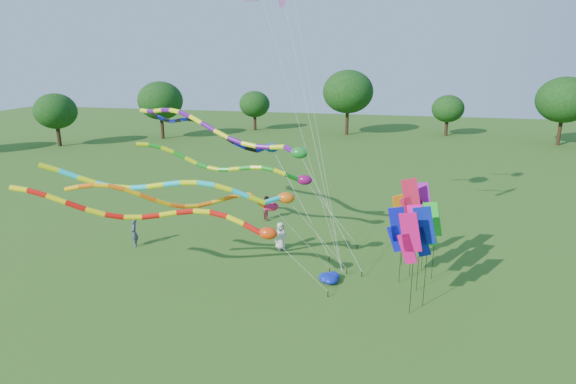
% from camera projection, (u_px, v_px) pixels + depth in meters
% --- Properties ---
extents(ground, '(160.00, 160.00, 0.00)m').
position_uv_depth(ground, '(280.00, 310.00, 22.68)').
color(ground, '#255015').
rests_on(ground, ground).
extents(tree_ring, '(120.84, 120.45, 9.59)m').
position_uv_depth(tree_ring, '(221.00, 214.00, 19.49)').
color(tree_ring, '#382314').
rests_on(tree_ring, ground).
extents(tube_kite_red, '(14.49, 3.24, 6.27)m').
position_uv_depth(tube_kite_red, '(174.00, 217.00, 23.25)').
color(tube_kite_red, black).
rests_on(tube_kite_red, ground).
extents(tube_kite_orange, '(11.66, 5.44, 6.37)m').
position_uv_depth(tube_kite_orange, '(200.00, 200.00, 24.07)').
color(tube_kite_orange, black).
rests_on(tube_kite_orange, ground).
extents(tube_kite_purple, '(15.66, 6.03, 9.00)m').
position_uv_depth(tube_kite_purple, '(230.00, 133.00, 28.74)').
color(tube_kite_purple, black).
rests_on(tube_kite_purple, ground).
extents(tube_kite_blue, '(13.50, 5.49, 8.32)m').
position_uv_depth(tube_kite_blue, '(219.00, 133.00, 30.34)').
color(tube_kite_blue, black).
rests_on(tube_kite_blue, ground).
extents(tube_kite_cyan, '(13.90, 5.41, 7.23)m').
position_uv_depth(tube_kite_cyan, '(199.00, 189.00, 23.78)').
color(tube_kite_cyan, black).
rests_on(tube_kite_cyan, ground).
extents(tube_kite_green, '(13.49, 1.52, 6.98)m').
position_uv_depth(tube_kite_green, '(244.00, 168.00, 29.36)').
color(tube_kite_green, black).
rests_on(tube_kite_green, ground).
extents(banner_pole_violet, '(1.15, 0.36, 5.11)m').
position_uv_depth(banner_pole_violet, '(422.00, 204.00, 25.95)').
color(banner_pole_violet, black).
rests_on(banner_pole_violet, ground).
extents(banner_pole_blue_b, '(1.16, 0.16, 5.03)m').
position_uv_depth(banner_pole_blue_b, '(423.00, 232.00, 22.13)').
color(banner_pole_blue_b, black).
rests_on(banner_pole_blue_b, ground).
extents(banner_pole_magenta_b, '(1.13, 0.43, 4.62)m').
position_uv_depth(banner_pole_magenta_b, '(416.00, 228.00, 23.79)').
color(banner_pole_magenta_b, black).
rests_on(banner_pole_magenta_b, ground).
extents(banner_pole_red, '(1.16, 0.23, 5.53)m').
position_uv_depth(banner_pole_red, '(410.00, 201.00, 25.11)').
color(banner_pole_red, black).
rests_on(banner_pole_red, ground).
extents(banner_pole_blue_a, '(1.16, 0.17, 4.23)m').
position_uv_depth(banner_pole_blue_a, '(398.00, 230.00, 24.69)').
color(banner_pole_blue_a, black).
rests_on(banner_pole_blue_a, ground).
extents(banner_pole_magenta_a, '(1.15, 0.34, 4.94)m').
position_uv_depth(banner_pole_magenta_a, '(409.00, 239.00, 21.54)').
color(banner_pole_magenta_a, black).
rests_on(banner_pole_magenta_a, ground).
extents(banner_pole_orange, '(1.10, 0.53, 4.28)m').
position_uv_depth(banner_pole_orange, '(400.00, 215.00, 26.76)').
color(banner_pole_orange, black).
rests_on(banner_pole_orange, ground).
extents(banner_pole_green, '(1.09, 0.55, 4.33)m').
position_uv_depth(banner_pole_green, '(431.00, 224.00, 25.18)').
color(banner_pole_green, black).
rests_on(banner_pole_green, ground).
extents(blue_nylon_heap, '(1.29, 1.22, 0.43)m').
position_uv_depth(blue_nylon_heap, '(332.00, 280.00, 25.34)').
color(blue_nylon_heap, '#0C1DA3').
rests_on(blue_nylon_heap, ground).
extents(person_a, '(1.02, 0.97, 1.75)m').
position_uv_depth(person_a, '(281.00, 236.00, 29.61)').
color(person_a, silver).
rests_on(person_a, ground).
extents(person_b, '(0.69, 0.78, 1.80)m').
position_uv_depth(person_b, '(134.00, 233.00, 30.08)').
color(person_b, '#44465F').
rests_on(person_b, ground).
extents(person_c, '(1.06, 1.09, 1.77)m').
position_uv_depth(person_c, '(267.00, 208.00, 35.10)').
color(person_c, maroon).
rests_on(person_c, ground).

